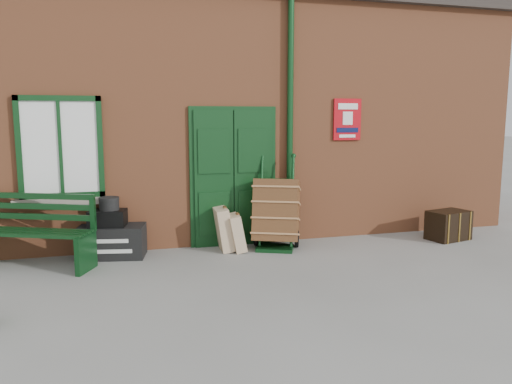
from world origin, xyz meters
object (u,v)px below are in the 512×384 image
object	(u,v)px
porter_trolley	(276,213)
houdini_trunk	(112,241)
dark_trunk	(448,225)
bench	(32,230)

from	to	relation	value
porter_trolley	houdini_trunk	bearing A→B (deg)	-159.14
houdini_trunk	porter_trolley	world-z (taller)	porter_trolley
houdini_trunk	dark_trunk	bearing A→B (deg)	6.86
houdini_trunk	dark_trunk	distance (m)	5.58
bench	houdini_trunk	size ratio (longest dim) A/B	1.86
bench	porter_trolley	bearing A→B (deg)	25.82
bench	houdini_trunk	world-z (taller)	bench
houdini_trunk	dark_trunk	size ratio (longest dim) A/B	1.39
porter_trolley	dark_trunk	distance (m)	3.05
porter_trolley	bench	bearing A→B (deg)	-154.66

